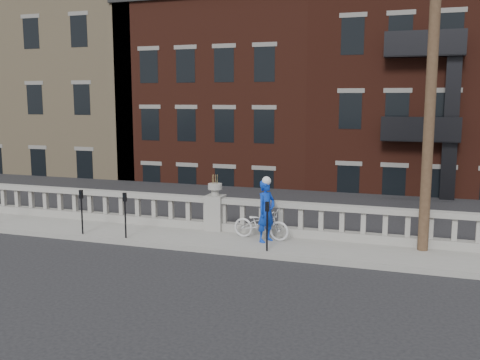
% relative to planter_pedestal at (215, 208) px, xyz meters
% --- Properties ---
extents(ground, '(120.00, 120.00, 0.00)m').
position_rel_planter_pedestal_xyz_m(ground, '(0.00, -3.95, -0.83)').
color(ground, black).
rests_on(ground, ground).
extents(sidewalk, '(32.00, 2.20, 0.15)m').
position_rel_planter_pedestal_xyz_m(sidewalk, '(0.00, -0.95, -0.76)').
color(sidewalk, gray).
rests_on(sidewalk, ground).
extents(balustrade, '(28.00, 0.34, 1.03)m').
position_rel_planter_pedestal_xyz_m(balustrade, '(0.00, 0.00, -0.19)').
color(balustrade, gray).
rests_on(balustrade, sidewalk).
extents(planter_pedestal, '(0.55, 0.55, 1.76)m').
position_rel_planter_pedestal_xyz_m(planter_pedestal, '(0.00, 0.00, 0.00)').
color(planter_pedestal, gray).
rests_on(planter_pedestal, sidewalk).
extents(lower_level, '(80.00, 44.00, 20.80)m').
position_rel_planter_pedestal_xyz_m(lower_level, '(0.56, 19.09, 1.80)').
color(lower_level, '#605E59').
rests_on(lower_level, ground).
extents(utility_pole, '(1.60, 0.28, 10.00)m').
position_rel_planter_pedestal_xyz_m(utility_pole, '(6.20, -0.35, 4.41)').
color(utility_pole, '#422D1E').
rests_on(utility_pole, sidewalk).
extents(parking_meter_b, '(0.10, 0.09, 1.36)m').
position_rel_planter_pedestal_xyz_m(parking_meter_b, '(-3.65, -1.80, 0.17)').
color(parking_meter_b, black).
rests_on(parking_meter_b, sidewalk).
extents(parking_meter_c, '(0.10, 0.09, 1.36)m').
position_rel_planter_pedestal_xyz_m(parking_meter_c, '(-2.15, -1.80, 0.17)').
color(parking_meter_c, black).
rests_on(parking_meter_c, sidewalk).
extents(parking_meter_d, '(0.10, 0.09, 1.36)m').
position_rel_planter_pedestal_xyz_m(parking_meter_d, '(2.20, -1.80, 0.17)').
color(parking_meter_d, black).
rests_on(parking_meter_d, sidewalk).
extents(bicycle, '(1.75, 0.74, 0.90)m').
position_rel_planter_pedestal_xyz_m(bicycle, '(1.68, -0.62, -0.23)').
color(bicycle, silver).
rests_on(bicycle, sidewalk).
extents(cyclist, '(0.66, 0.77, 1.79)m').
position_rel_planter_pedestal_xyz_m(cyclist, '(1.90, -0.84, 0.21)').
color(cyclist, '#0B31AC').
rests_on(cyclist, sidewalk).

